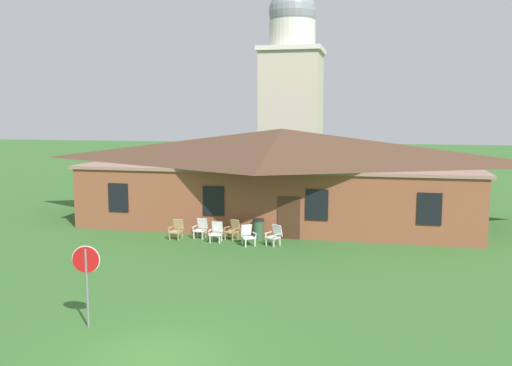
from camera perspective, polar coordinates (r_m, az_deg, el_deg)
The scene contains 11 objects.
ground_plane at distance 14.46m, azimuth -10.66°, elevation -17.87°, with size 200.00×200.00×0.00m, color #336028.
brick_building at distance 31.28m, azimuth 2.72°, elevation 1.04°, with size 21.66×10.40×5.27m.
dome_tower at distance 45.47m, azimuth 3.81°, elevation 9.44°, with size 5.18×5.18×17.17m.
stop_sign at distance 16.26m, azimuth -17.56°, elevation -8.75°, with size 0.79×0.21×2.41m.
lawn_chair_by_porch at distance 26.78m, azimuth -8.39°, elevation -4.84°, with size 0.68×0.71×0.96m.
lawn_chair_near_door at distance 26.88m, azimuth -5.86°, elevation -4.75°, with size 0.68×0.72×0.96m.
lawn_chair_left_end at distance 26.00m, azimuth -4.21°, elevation -5.15°, with size 0.66×0.69×0.96m.
lawn_chair_middle at distance 26.48m, azimuth -2.45°, elevation -4.91°, with size 0.79×0.83×0.96m.
lawn_chair_right_end at distance 25.27m, azimuth -0.89°, elevation -5.50°, with size 0.84×0.87×0.96m.
lawn_chair_far_side at distance 25.29m, azimuth 1.99°, elevation -5.50°, with size 0.83×0.86×0.96m.
trash_bin at distance 26.54m, azimuth 0.23°, elevation -4.88°, with size 0.56×0.56×0.98m.
Camera 1 is at (5.26, -11.99, 6.14)m, focal length 37.72 mm.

